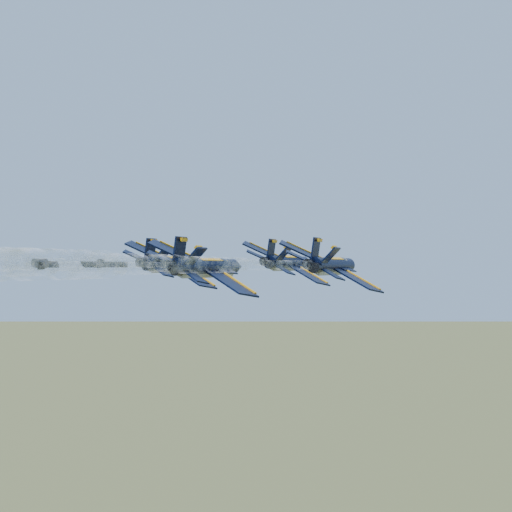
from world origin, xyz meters
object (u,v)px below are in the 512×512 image
(jet_lead, at_px, (288,263))
(jet_right, at_px, (333,265))
(jet_left, at_px, (175,264))
(jet_slot, at_px, (208,267))

(jet_lead, height_order, jet_right, same)
(jet_left, relative_size, jet_slot, 1.00)
(jet_left, height_order, jet_slot, same)
(jet_lead, distance_m, jet_left, 16.73)
(jet_left, height_order, jet_right, same)
(jet_lead, xyz_separation_m, jet_right, (9.76, -13.73, 0.00))
(jet_left, bearing_deg, jet_right, -1.62)
(jet_left, xyz_separation_m, jet_right, (21.39, -1.71, 0.00))
(jet_lead, distance_m, jet_right, 16.85)
(jet_lead, relative_size, jet_slot, 1.00)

